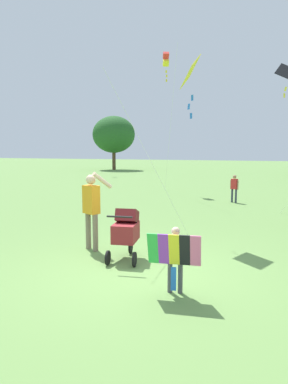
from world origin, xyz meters
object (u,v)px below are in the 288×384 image
kite_adult_black (189,76)px  person_sitting_far (234,186)px  kite_green_novelty (166,60)px  child_with_butterfly_kite (175,254)px  stroller (126,230)px  person_adult_flyer (92,205)px

kite_adult_black → person_sitting_far: (0.70, 5.85, -3.28)m
kite_green_novelty → kite_adult_black: bearing=-70.9°
person_sitting_far → kite_green_novelty: bearing=140.0°
child_with_butterfly_kite → stroller: (-1.32, 1.29, -0.03)m
child_with_butterfly_kite → person_adult_flyer: 2.83m
person_sitting_far → child_with_butterfly_kite: bearing=-90.6°
person_adult_flyer → stroller: 1.08m
person_sitting_far → kite_adult_black: bearing=-96.9°
person_adult_flyer → person_sitting_far: (2.36, 7.87, -0.33)m
kite_adult_black → child_with_butterfly_kite: bearing=-80.5°
child_with_butterfly_kite → person_adult_flyer: bearing=144.1°
stroller → kite_green_novelty: (-2.44, 11.45, 6.09)m
kite_green_novelty → stroller: bearing=-78.0°
child_with_butterfly_kite → person_sitting_far: size_ratio=0.91×
stroller → kite_adult_black: bearing=73.2°
kite_adult_black → stroller: bearing=-106.8°
kite_green_novelty → person_sitting_far: size_ratio=6.27×
kite_adult_black → kite_green_novelty: bearing=109.1°
stroller → person_sitting_far: person_sitting_far is taller
person_adult_flyer → kite_green_novelty: bearing=97.6°
person_adult_flyer → stroller: size_ratio=1.55×
person_adult_flyer → person_sitting_far: bearing=73.3°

